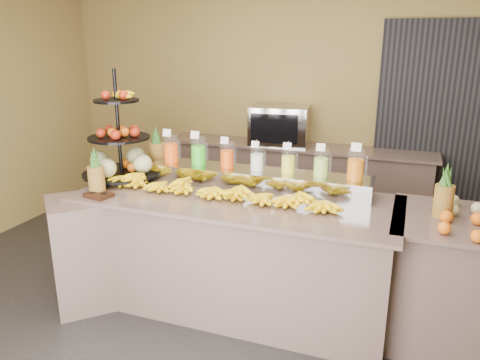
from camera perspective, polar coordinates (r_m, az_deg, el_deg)
The scene contains 20 objects.
ground at distance 3.78m, azimuth -2.25°, elevation -16.95°, with size 6.00×6.00×0.00m, color black.
room_envelope at distance 3.83m, azimuth 4.72°, elevation 13.40°, with size 6.04×5.02×2.82m.
buffet_counter at distance 3.80m, azimuth -2.44°, elevation -8.71°, with size 2.75×1.25×0.93m.
right_counter at distance 3.71m, azimuth 25.92°, elevation -11.17°, with size 1.08×0.88×0.93m.
back_ledge at distance 5.54m, azimuth 6.64°, elevation -0.43°, with size 3.10×0.55×0.93m.
pitcher_tray at distance 3.82m, azimuth 2.06°, elevation 0.13°, with size 1.85×0.30×0.15m, color gray.
juice_pitcher_orange_a at distance 4.07m, azimuth -8.40°, elevation 3.64°, with size 0.13×0.13×0.31m.
juice_pitcher_green at distance 3.96m, azimuth -5.09°, elevation 3.36°, with size 0.13×0.13×0.31m.
juice_pitcher_orange_b at distance 3.86m, azimuth -1.59°, elevation 2.91°, with size 0.11×0.12×0.28m.
juice_pitcher_milk at distance 3.77m, azimuth 2.08°, elevation 2.49°, with size 0.11×0.11×0.26m.
juice_pitcher_lemon at distance 3.70m, azimuth 5.91°, elevation 2.17°, with size 0.11×0.11×0.27m.
juice_pitcher_lime at distance 3.65m, azimuth 9.86°, elevation 1.86°, with size 0.12×0.12×0.28m.
juice_pitcher_orange_c at distance 3.61m, azimuth 13.92°, elevation 1.60°, with size 0.13×0.13×0.31m.
banana_heap at distance 3.64m, azimuth -3.32°, elevation -0.89°, with size 1.94×0.18×0.16m.
fruit_stand at distance 4.13m, azimuth -13.87°, elevation 3.26°, with size 0.84×0.84×0.94m.
condiment_caddy at distance 3.78m, azimuth -16.85°, elevation -1.76°, with size 0.20×0.15×0.03m, color black.
pineapple_left_a at distance 3.83m, azimuth -17.12°, elevation 0.41°, with size 0.13×0.13×0.38m.
pineapple_left_b at distance 4.31m, azimuth -10.09°, elevation 3.04°, with size 0.15×0.15×0.43m.
right_fruit_pile at distance 3.38m, azimuth 25.83°, elevation -3.98°, with size 0.42×0.41×0.22m.
oven_warmer at distance 5.42m, azimuth 4.86°, elevation 6.68°, with size 0.66×0.46×0.44m, color gray.
Camera 1 is at (1.22, -2.89, 2.11)m, focal length 35.00 mm.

